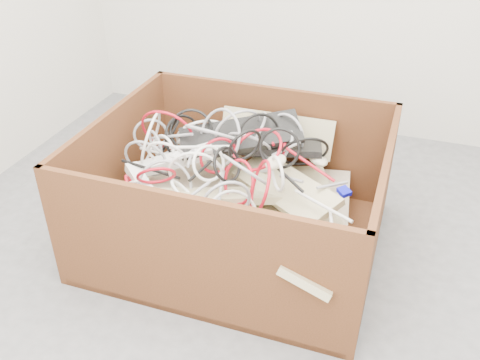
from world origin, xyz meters
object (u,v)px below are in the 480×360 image
(cardboard_box, at_px, (235,214))
(vga_plug, at_px, (344,192))
(power_strip_right, at_px, (143,186))
(power_strip_left, at_px, (175,160))

(cardboard_box, distance_m, vga_plug, 0.49)
(power_strip_right, distance_m, vga_plug, 0.77)
(cardboard_box, relative_size, power_strip_right, 4.38)
(cardboard_box, xyz_separation_m, vga_plug, (0.44, -0.01, 0.21))
(power_strip_left, relative_size, power_strip_right, 1.25)
(power_strip_left, height_order, vga_plug, power_strip_left)
(cardboard_box, bearing_deg, vga_plug, -0.91)
(vga_plug, bearing_deg, power_strip_right, -120.64)
(power_strip_left, bearing_deg, power_strip_right, -128.93)
(power_strip_right, bearing_deg, vga_plug, 54.73)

